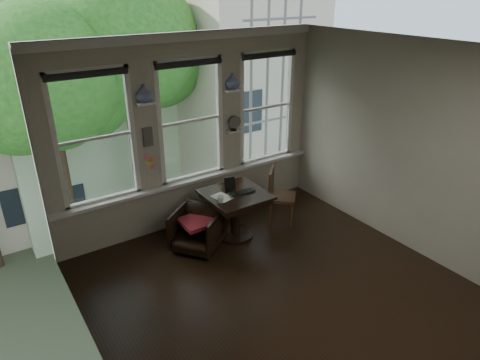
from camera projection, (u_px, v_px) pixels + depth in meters
ground at (277, 288)px, 5.57m from camera, size 4.50×4.50×0.00m
ceiling at (287, 50)px, 4.31m from camera, size 4.50×4.50×0.00m
wall_back at (190, 133)px, 6.64m from camera, size 4.50×0.00×4.50m
wall_front at (468, 289)px, 3.24m from camera, size 4.50×0.00×4.50m
wall_left at (84, 244)px, 3.80m from camera, size 0.00×4.50×4.50m
wall_right at (405, 147)px, 6.08m from camera, size 0.00×4.50×4.50m
window_left at (95, 138)px, 5.82m from camera, size 1.10×0.12×1.90m
window_center at (190, 121)px, 6.55m from camera, size 1.10×0.12×1.90m
window_right at (265, 107)px, 7.29m from camera, size 1.10×0.12×1.90m
shelf_left at (145, 103)px, 5.94m from camera, size 0.26×0.16×0.03m
shelf_right at (232, 90)px, 6.68m from camera, size 0.26×0.16×0.03m
intercom at (148, 137)px, 6.17m from camera, size 0.14×0.06×0.28m
sticky_notes at (150, 159)px, 6.32m from camera, size 0.16×0.01×0.24m
desk_fan at (233, 125)px, 6.90m from camera, size 0.20×0.20×0.24m
vase_left at (144, 93)px, 5.89m from camera, size 0.24×0.24×0.25m
vase_right at (232, 81)px, 6.62m from camera, size 0.24×0.24×0.25m
table at (235, 215)px, 6.57m from camera, size 0.90×0.90×0.75m
armchair_left at (197, 230)px, 6.29m from camera, size 0.95×0.95×0.63m
cushion_red at (197, 222)px, 6.24m from camera, size 0.45×0.45×0.06m
side_chair_right at (282, 196)px, 6.96m from camera, size 0.59×0.59×0.92m
laptop at (248, 192)px, 6.41m from camera, size 0.31×0.20×0.02m
mug at (221, 199)px, 6.13m from camera, size 0.12×0.12×0.10m
drinking_glass at (232, 194)px, 6.27m from camera, size 0.16×0.16×0.10m
tablet at (230, 184)px, 6.44m from camera, size 0.17×0.11×0.22m
papers at (222, 197)px, 6.29m from camera, size 0.27×0.34×0.00m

